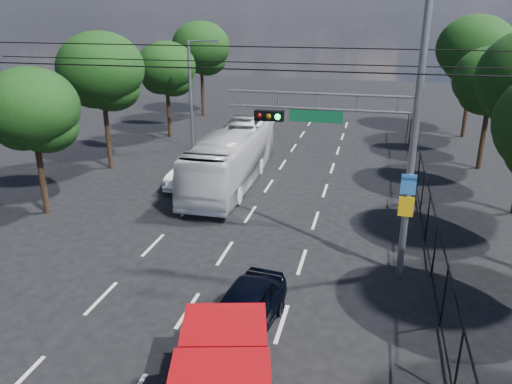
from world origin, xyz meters
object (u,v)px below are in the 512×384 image
(navy_hatchback, at_px, (244,310))
(signal_mast, at_px, (376,127))
(white_bus, at_px, (231,158))
(white_van, at_px, (196,170))

(navy_hatchback, bearing_deg, signal_mast, 60.68)
(signal_mast, height_order, white_bus, signal_mast)
(signal_mast, distance_m, white_bus, 11.34)
(navy_hatchback, xyz_separation_m, white_van, (-5.89, 12.07, 0.08))
(white_bus, height_order, white_van, white_bus)
(white_bus, bearing_deg, navy_hatchback, -72.68)
(white_bus, relative_size, white_van, 2.22)
(signal_mast, bearing_deg, white_van, 140.80)
(navy_hatchback, height_order, white_van, white_van)
(signal_mast, xyz_separation_m, navy_hatchback, (-3.28, -4.59, -4.54))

